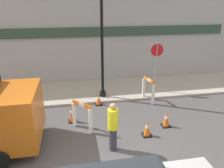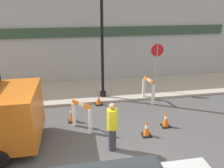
# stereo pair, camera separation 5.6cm
# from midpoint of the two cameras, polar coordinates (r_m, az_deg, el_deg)

# --- Properties ---
(sidewalk_slab) EXTENTS (18.00, 2.96, 0.11)m
(sidewalk_slab) POSITION_cam_midpoint_polar(r_m,az_deg,el_deg) (11.20, -6.89, -1.78)
(sidewalk_slab) COLOR #ADA89E
(sidewalk_slab) RESTS_ON ground_plane
(storefront_facade) EXTENTS (18.00, 0.22, 5.50)m
(storefront_facade) POSITION_cam_midpoint_polar(r_m,az_deg,el_deg) (12.01, -7.97, 13.09)
(storefront_facade) COLOR #A3A8B2
(storefront_facade) RESTS_ON ground_plane
(streetlamp_post) EXTENTS (0.44, 0.44, 5.71)m
(streetlamp_post) POSITION_cam_midpoint_polar(r_m,az_deg,el_deg) (9.52, -2.91, 17.32)
(streetlamp_post) COLOR black
(streetlamp_post) RESTS_ON sidewalk_slab
(stop_sign) EXTENTS (0.60, 0.08, 2.36)m
(stop_sign) POSITION_cam_midpoint_polar(r_m,az_deg,el_deg) (10.73, 11.36, 6.15)
(stop_sign) COLOR gray
(stop_sign) RESTS_ON sidewalk_slab
(barricade_0) EXTENTS (0.35, 0.80, 1.12)m
(barricade_0) POSITION_cam_midpoint_polar(r_m,az_deg,el_deg) (10.01, 9.33, -1.36)
(barricade_0) COLOR white
(barricade_0) RESTS_ON ground_plane
(barricade_1) EXTENTS (0.68, 0.72, 1.07)m
(barricade_1) POSITION_cam_midpoint_polar(r_m,az_deg,el_deg) (7.81, -8.05, -8.08)
(barricade_1) COLOR white
(barricade_1) RESTS_ON ground_plane
(traffic_cone_0) EXTENTS (0.30, 0.30, 0.59)m
(traffic_cone_0) POSITION_cam_midpoint_polar(r_m,az_deg,el_deg) (7.65, 8.96, -11.37)
(traffic_cone_0) COLOR black
(traffic_cone_0) RESTS_ON ground_plane
(traffic_cone_1) EXTENTS (0.30, 0.30, 0.62)m
(traffic_cone_1) POSITION_cam_midpoint_polar(r_m,az_deg,el_deg) (8.30, 13.81, -8.87)
(traffic_cone_1) COLOR black
(traffic_cone_1) RESTS_ON ground_plane
(traffic_cone_2) EXTENTS (0.30, 0.30, 0.53)m
(traffic_cone_2) POSITION_cam_midpoint_polar(r_m,az_deg,el_deg) (9.70, -3.68, -4.03)
(traffic_cone_2) COLOR black
(traffic_cone_2) RESTS_ON ground_plane
(traffic_cone_3) EXTENTS (0.30, 0.30, 0.71)m
(traffic_cone_3) POSITION_cam_midpoint_polar(r_m,az_deg,el_deg) (8.48, -10.57, -7.58)
(traffic_cone_3) COLOR black
(traffic_cone_3) RESTS_ON ground_plane
(person_worker) EXTENTS (0.38, 0.38, 1.59)m
(person_worker) POSITION_cam_midpoint_polar(r_m,az_deg,el_deg) (6.61, 0.02, -10.80)
(person_worker) COLOR #33333D
(person_worker) RESTS_ON ground_plane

